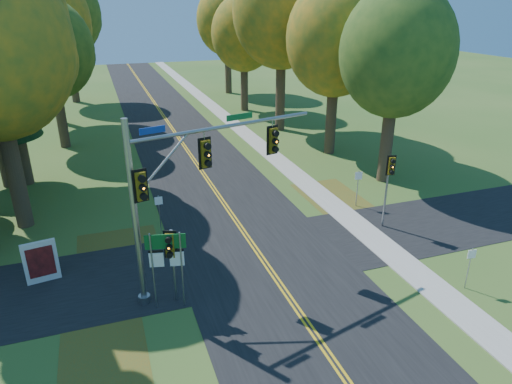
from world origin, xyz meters
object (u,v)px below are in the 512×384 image
object	(u,v)px
traffic_mast	(184,180)
info_kiosk	(41,262)
route_sign_cluster	(166,255)
east_signal_pole	(390,174)

from	to	relation	value
traffic_mast	info_kiosk	size ratio (longest dim) A/B	4.22
info_kiosk	route_sign_cluster	bearing A→B (deg)	-45.51
traffic_mast	route_sign_cluster	size ratio (longest dim) A/B	2.45
route_sign_cluster	info_kiosk	world-z (taller)	route_sign_cluster
east_signal_pole	route_sign_cluster	distance (m)	12.65
traffic_mast	info_kiosk	world-z (taller)	traffic_mast
route_sign_cluster	info_kiosk	xyz separation A→B (m)	(-5.01, 3.65, -1.40)
east_signal_pole	route_sign_cluster	size ratio (longest dim) A/B	1.24
info_kiosk	east_signal_pole	bearing A→B (deg)	-11.11
traffic_mast	east_signal_pole	size ratio (longest dim) A/B	1.98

